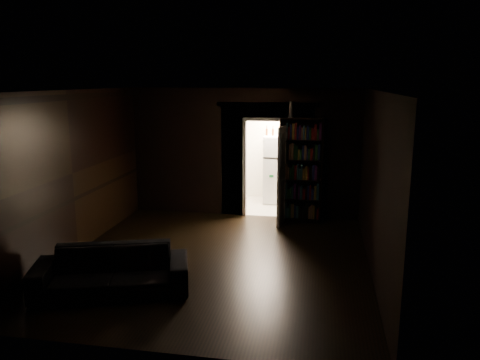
# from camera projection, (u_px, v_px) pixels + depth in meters

# --- Properties ---
(ground) EXTENTS (5.50, 5.50, 0.00)m
(ground) POSITION_uv_depth(u_px,v_px,m) (216.00, 260.00, 7.83)
(ground) COLOR black
(ground) RESTS_ON ground
(room_walls) EXTENTS (5.02, 5.61, 2.84)m
(room_walls) POSITION_uv_depth(u_px,v_px,m) (228.00, 152.00, 8.51)
(room_walls) COLOR black
(room_walls) RESTS_ON ground
(kitchen_alcove) EXTENTS (2.20, 1.80, 2.60)m
(kitchen_alcove) POSITION_uv_depth(u_px,v_px,m) (272.00, 154.00, 11.22)
(kitchen_alcove) COLOR beige
(kitchen_alcove) RESTS_ON ground
(sofa) EXTENTS (2.32, 1.52, 0.83)m
(sofa) POSITION_uv_depth(u_px,v_px,m) (111.00, 264.00, 6.61)
(sofa) COLOR black
(sofa) RESTS_ON ground
(bookshelf) EXTENTS (0.90, 0.33, 2.20)m
(bookshelf) POSITION_uv_depth(u_px,v_px,m) (301.00, 170.00, 9.84)
(bookshelf) COLOR black
(bookshelf) RESTS_ON ground
(refrigerator) EXTENTS (0.96, 0.93, 1.65)m
(refrigerator) POSITION_uv_depth(u_px,v_px,m) (280.00, 169.00, 11.42)
(refrigerator) COLOR silver
(refrigerator) RESTS_ON ground
(door) EXTENTS (0.18, 0.85, 2.05)m
(door) POSITION_uv_depth(u_px,v_px,m) (283.00, 175.00, 9.68)
(door) COLOR silver
(door) RESTS_ON ground
(figurine) EXTENTS (0.14, 0.14, 0.33)m
(figurine) POSITION_uv_depth(u_px,v_px,m) (291.00, 109.00, 9.69)
(figurine) COLOR silver
(figurine) RESTS_ON bookshelf
(bottles) EXTENTS (0.59, 0.11, 0.24)m
(bottles) POSITION_uv_depth(u_px,v_px,m) (276.00, 131.00, 11.20)
(bottles) COLOR black
(bottles) RESTS_ON refrigerator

